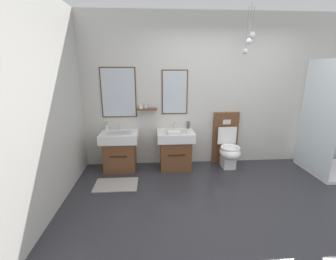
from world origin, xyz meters
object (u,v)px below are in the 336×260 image
(toilet, at_px, (227,147))
(vanity_sink_right, at_px, (175,148))
(vanity_sink_left, at_px, (120,150))
(soap_dispenser, at_px, (188,125))
(shower_tray, at_px, (329,151))
(toothbrush_cup, at_px, (107,127))
(folded_hand_towel, at_px, (174,133))

(toilet, bearing_deg, vanity_sink_right, -178.75)
(vanity_sink_left, xyz_separation_m, toilet, (2.00, 0.02, 0.00))
(soap_dispenser, bearing_deg, vanity_sink_left, -171.38)
(shower_tray, bearing_deg, vanity_sink_right, 171.82)
(toothbrush_cup, bearing_deg, shower_tray, -8.20)
(folded_hand_towel, bearing_deg, vanity_sink_right, 76.07)
(vanity_sink_right, xyz_separation_m, soap_dispenser, (0.26, 0.19, 0.40))
(vanity_sink_left, distance_m, shower_tray, 3.71)
(vanity_sink_right, relative_size, folded_hand_towel, 3.18)
(vanity_sink_right, height_order, folded_hand_towel, folded_hand_towel)
(toothbrush_cup, relative_size, shower_tray, 0.10)
(soap_dispenser, bearing_deg, folded_hand_towel, -130.28)
(vanity_sink_left, relative_size, shower_tray, 0.36)
(folded_hand_towel, relative_size, shower_tray, 0.11)
(toilet, distance_m, toothbrush_cup, 2.28)
(toilet, relative_size, shower_tray, 0.51)
(vanity_sink_left, xyz_separation_m, vanity_sink_right, (1.01, 0.00, 0.00))
(folded_hand_towel, bearing_deg, vanity_sink_left, 170.56)
(toilet, distance_m, folded_hand_towel, 1.10)
(shower_tray, bearing_deg, folded_hand_towel, 175.29)
(toilet, bearing_deg, folded_hand_towel, -169.91)
(folded_hand_towel, xyz_separation_m, shower_tray, (2.72, -0.22, -0.33))
(folded_hand_towel, bearing_deg, toilet, 10.09)
(toothbrush_cup, bearing_deg, vanity_sink_right, -8.26)
(soap_dispenser, relative_size, folded_hand_towel, 0.77)
(vanity_sink_left, distance_m, vanity_sink_right, 1.01)
(toilet, relative_size, toothbrush_cup, 4.93)
(vanity_sink_right, relative_size, toilet, 0.70)
(vanity_sink_right, height_order, soap_dispenser, soap_dispenser)
(vanity_sink_left, relative_size, folded_hand_towel, 3.18)
(vanity_sink_left, distance_m, toothbrush_cup, 0.49)
(toothbrush_cup, distance_m, folded_hand_towel, 1.27)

